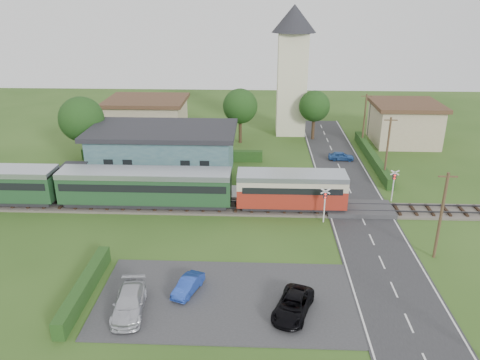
{
  "coord_description": "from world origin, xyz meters",
  "views": [
    {
      "loc": [
        0.56,
        -37.88,
        19.02
      ],
      "look_at": [
        -1.22,
        4.0,
        2.15
      ],
      "focal_mm": 35.0,
      "sensor_mm": 36.0,
      "label": 1
    }
  ],
  "objects_px": {
    "train": "(112,186)",
    "car_park_dark": "(293,305)",
    "station_building": "(164,151)",
    "pedestrian_near": "(217,183)",
    "church_tower": "(293,61)",
    "car_park_silver": "(129,303)",
    "crossing_signal_far": "(394,181)",
    "car_park_blue": "(188,285)",
    "pedestrian_far": "(76,180)",
    "crossing_signal_near": "(325,200)",
    "car_on_road": "(341,156)",
    "house_east": "(404,122)",
    "equipment_hut": "(74,177)",
    "house_west": "(147,118)"
  },
  "relations": [
    {
      "from": "car_park_blue",
      "to": "house_east",
      "type": "bearing_deg",
      "value": 75.52
    },
    {
      "from": "train",
      "to": "pedestrian_near",
      "type": "xyz_separation_m",
      "value": [
        9.55,
        3.26,
        -0.88
      ]
    },
    {
      "from": "pedestrian_near",
      "to": "house_east",
      "type": "bearing_deg",
      "value": -144.28
    },
    {
      "from": "house_east",
      "to": "crossing_signal_near",
      "type": "distance_m",
      "value": 27.95
    },
    {
      "from": "church_tower",
      "to": "train",
      "type": "bearing_deg",
      "value": -124.94
    },
    {
      "from": "crossing_signal_near",
      "to": "car_park_silver",
      "type": "height_order",
      "value": "crossing_signal_near"
    },
    {
      "from": "car_park_blue",
      "to": "pedestrian_far",
      "type": "height_order",
      "value": "pedestrian_far"
    },
    {
      "from": "car_park_blue",
      "to": "car_park_dark",
      "type": "xyz_separation_m",
      "value": [
        6.96,
        -2.0,
        0.08
      ]
    },
    {
      "from": "crossing_signal_far",
      "to": "pedestrian_near",
      "type": "distance_m",
      "value": 17.26
    },
    {
      "from": "house_east",
      "to": "car_on_road",
      "type": "relative_size",
      "value": 2.87
    },
    {
      "from": "church_tower",
      "to": "car_park_silver",
      "type": "bearing_deg",
      "value": -106.71
    },
    {
      "from": "train",
      "to": "car_park_blue",
      "type": "distance_m",
      "value": 16.24
    },
    {
      "from": "station_building",
      "to": "pedestrian_near",
      "type": "xyz_separation_m",
      "value": [
        6.39,
        -5.74,
        -1.4
      ]
    },
    {
      "from": "equipment_hut",
      "to": "house_west",
      "type": "xyz_separation_m",
      "value": [
        3.0,
        19.8,
        1.04
      ]
    },
    {
      "from": "house_east",
      "to": "car_on_road",
      "type": "height_order",
      "value": "house_east"
    },
    {
      "from": "equipment_hut",
      "to": "church_tower",
      "type": "distance_m",
      "value": 33.48
    },
    {
      "from": "crossing_signal_far",
      "to": "crossing_signal_near",
      "type": "bearing_deg",
      "value": -146.31
    },
    {
      "from": "crossing_signal_far",
      "to": "car_park_silver",
      "type": "distance_m",
      "value": 27.8
    },
    {
      "from": "house_west",
      "to": "pedestrian_far",
      "type": "xyz_separation_m",
      "value": [
        -2.8,
        -19.88,
        -1.35
      ]
    },
    {
      "from": "crossing_signal_near",
      "to": "car_park_blue",
      "type": "bearing_deg",
      "value": -133.72
    },
    {
      "from": "crossing_signal_far",
      "to": "car_park_blue",
      "type": "height_order",
      "value": "crossing_signal_far"
    },
    {
      "from": "station_building",
      "to": "car_park_blue",
      "type": "bearing_deg",
      "value": -75.21
    },
    {
      "from": "house_east",
      "to": "crossing_signal_far",
      "type": "relative_size",
      "value": 2.69
    },
    {
      "from": "car_park_blue",
      "to": "pedestrian_near",
      "type": "xyz_separation_m",
      "value": [
        0.48,
        16.63,
        0.7
      ]
    },
    {
      "from": "house_east",
      "to": "car_on_road",
      "type": "distance_m",
      "value": 12.44
    },
    {
      "from": "church_tower",
      "to": "car_park_dark",
      "type": "bearing_deg",
      "value": -92.96
    },
    {
      "from": "church_tower",
      "to": "car_park_blue",
      "type": "distance_m",
      "value": 41.54
    },
    {
      "from": "station_building",
      "to": "crossing_signal_near",
      "type": "relative_size",
      "value": 4.88
    },
    {
      "from": "church_tower",
      "to": "pedestrian_near",
      "type": "relative_size",
      "value": 10.43
    },
    {
      "from": "train",
      "to": "car_park_dark",
      "type": "height_order",
      "value": "train"
    },
    {
      "from": "station_building",
      "to": "church_tower",
      "type": "xyz_separation_m",
      "value": [
        15.0,
        17.01,
        7.53
      ]
    },
    {
      "from": "house_west",
      "to": "house_east",
      "type": "bearing_deg",
      "value": -1.64
    },
    {
      "from": "house_west",
      "to": "pedestrian_near",
      "type": "distance_m",
      "value": 22.84
    },
    {
      "from": "train",
      "to": "pedestrian_far",
      "type": "distance_m",
      "value": 5.64
    },
    {
      "from": "car_on_road",
      "to": "equipment_hut",
      "type": "bearing_deg",
      "value": 114.06
    },
    {
      "from": "train",
      "to": "crossing_signal_far",
      "type": "distance_m",
      "value": 26.87
    },
    {
      "from": "equipment_hut",
      "to": "car_on_road",
      "type": "distance_m",
      "value": 30.62
    },
    {
      "from": "church_tower",
      "to": "car_park_silver",
      "type": "relative_size",
      "value": 3.84
    },
    {
      "from": "train",
      "to": "car_on_road",
      "type": "distance_m",
      "value": 27.7
    },
    {
      "from": "car_park_blue",
      "to": "pedestrian_near",
      "type": "height_order",
      "value": "pedestrian_near"
    },
    {
      "from": "equipment_hut",
      "to": "station_building",
      "type": "relative_size",
      "value": 0.16
    },
    {
      "from": "car_park_dark",
      "to": "pedestrian_near",
      "type": "height_order",
      "value": "pedestrian_near"
    },
    {
      "from": "crossing_signal_near",
      "to": "pedestrian_far",
      "type": "bearing_deg",
      "value": 167.13
    },
    {
      "from": "equipment_hut",
      "to": "house_east",
      "type": "xyz_separation_m",
      "value": [
        38.0,
        18.8,
        1.05
      ]
    },
    {
      "from": "crossing_signal_far",
      "to": "train",
      "type": "bearing_deg",
      "value": -174.89
    },
    {
      "from": "car_on_road",
      "to": "car_park_silver",
      "type": "distance_m",
      "value": 34.91
    },
    {
      "from": "car_park_blue",
      "to": "car_park_dark",
      "type": "bearing_deg",
      "value": 3.76
    },
    {
      "from": "house_west",
      "to": "crossing_signal_far",
      "type": "relative_size",
      "value": 3.3
    },
    {
      "from": "crossing_signal_far",
      "to": "car_park_dark",
      "type": "distance_m",
      "value": 20.81
    },
    {
      "from": "car_on_road",
      "to": "station_building",
      "type": "bearing_deg",
      "value": 107.24
    }
  ]
}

